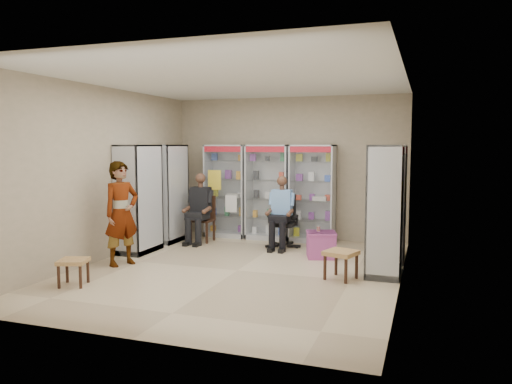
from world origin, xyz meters
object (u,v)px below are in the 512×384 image
(cabinet_left_near, at_px, (139,199))
(standing_man, at_px, (122,213))
(cabinet_right_far, at_px, (390,203))
(cabinet_back_left, at_px, (227,191))
(seated_shopkeeper, at_px, (282,214))
(woven_stool_b, at_px, (74,272))
(cabinet_right_near, at_px, (385,210))
(wooden_chair, at_px, (202,219))
(office_chair, at_px, (283,221))
(woven_stool_a, at_px, (341,265))
(pink_trunk, at_px, (321,245))
(cabinet_back_right, at_px, (312,194))
(cabinet_left_far, at_px, (168,193))
(cabinet_back_mid, at_px, (268,192))

(cabinet_left_near, height_order, standing_man, cabinet_left_near)
(cabinet_right_far, bearing_deg, cabinet_back_left, 72.25)
(cabinet_left_near, distance_m, seated_shopkeeper, 2.73)
(seated_shopkeeper, height_order, woven_stool_b, seated_shopkeeper)
(cabinet_right_near, distance_m, wooden_chair, 4.10)
(cabinet_left_near, height_order, woven_stool_b, cabinet_left_near)
(cabinet_right_near, bearing_deg, standing_man, 100.49)
(cabinet_back_left, bearing_deg, office_chair, -27.20)
(cabinet_left_near, relative_size, woven_stool_b, 5.26)
(office_chair, relative_size, woven_stool_a, 2.40)
(woven_stool_a, bearing_deg, office_chair, 126.88)
(pink_trunk, bearing_deg, cabinet_back_left, 149.60)
(cabinet_back_left, relative_size, cabinet_back_right, 1.00)
(cabinet_back_right, height_order, cabinet_left_near, same)
(cabinet_left_far, xyz_separation_m, woven_stool_b, (0.33, -3.36, -0.81))
(seated_shopkeeper, bearing_deg, cabinet_left_near, -154.50)
(seated_shopkeeper, relative_size, standing_man, 0.76)
(standing_man, bearing_deg, cabinet_back_left, 10.75)
(cabinet_left_far, bearing_deg, pink_trunk, 82.01)
(cabinet_back_mid, distance_m, cabinet_right_far, 2.82)
(seated_shopkeeper, xyz_separation_m, standing_man, (-2.14, -2.19, 0.21))
(cabinet_right_far, height_order, woven_stool_b, cabinet_right_far)
(cabinet_right_far, bearing_deg, wooden_chair, 83.96)
(pink_trunk, height_order, woven_stool_a, pink_trunk)
(cabinet_back_right, relative_size, seated_shopkeeper, 1.52)
(cabinet_back_mid, relative_size, seated_shopkeeper, 1.52)
(office_chair, bearing_deg, pink_trunk, -36.48)
(cabinet_left_far, bearing_deg, office_chair, 93.90)
(pink_trunk, bearing_deg, cabinet_back_right, 108.87)
(cabinet_back_mid, bearing_deg, woven_stool_a, -53.60)
(woven_stool_a, bearing_deg, cabinet_back_mid, 126.40)
(cabinet_left_far, bearing_deg, cabinet_back_mid, 116.32)
(cabinet_right_far, height_order, cabinet_left_far, same)
(cabinet_right_far, height_order, standing_man, cabinet_right_far)
(cabinet_back_left, relative_size, cabinet_left_near, 1.00)
(wooden_chair, xyz_separation_m, standing_man, (-0.40, -2.27, 0.40))
(cabinet_right_near, xyz_separation_m, pink_trunk, (-1.15, 0.84, -0.77))
(cabinet_left_near, xyz_separation_m, woven_stool_b, (0.33, -2.26, -0.81))
(office_chair, distance_m, seated_shopkeeper, 0.15)
(cabinet_back_left, bearing_deg, cabinet_left_near, -114.61)
(cabinet_left_far, bearing_deg, woven_stool_a, 65.38)
(pink_trunk, relative_size, woven_stool_a, 1.12)
(seated_shopkeeper, height_order, standing_man, standing_man)
(cabinet_right_near, distance_m, woven_stool_b, 4.68)
(cabinet_back_mid, xyz_separation_m, cabinet_right_far, (2.58, -1.13, 0.00))
(cabinet_back_right, xyz_separation_m, cabinet_left_far, (-2.83, -0.93, 0.00))
(cabinet_left_near, bearing_deg, woven_stool_b, 8.32)
(cabinet_back_mid, xyz_separation_m, woven_stool_b, (-1.55, -4.29, -0.81))
(cabinet_left_far, xyz_separation_m, office_chair, (2.42, 0.16, -0.48))
(cabinet_back_mid, bearing_deg, cabinet_right_near, -40.84)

